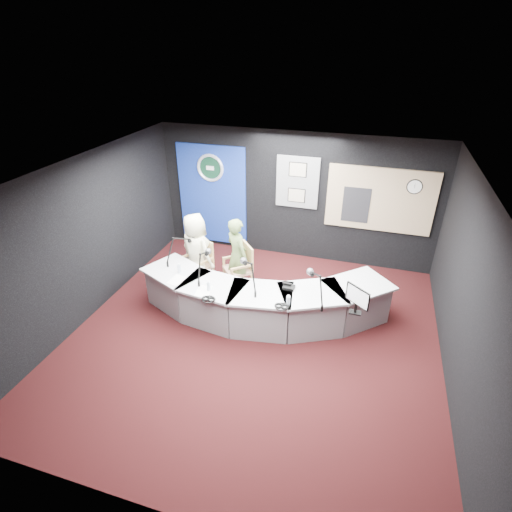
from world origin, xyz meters
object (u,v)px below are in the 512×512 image
(armchair_right, at_px, (238,268))
(armchair_left, at_px, (197,264))
(broadcast_desk, at_px, (260,300))
(person_man, at_px, (196,251))
(person_woman, at_px, (237,256))

(armchair_right, bearing_deg, armchair_left, -123.48)
(broadcast_desk, relative_size, armchair_left, 4.54)
(armchair_right, height_order, person_man, person_man)
(armchair_left, bearing_deg, person_man, 0.00)
(armchair_left, relative_size, person_man, 0.64)
(armchair_left, xyz_separation_m, armchair_right, (0.81, 0.10, -0.01))
(broadcast_desk, height_order, armchair_right, armchair_right)
(broadcast_desk, xyz_separation_m, person_woman, (-0.67, 0.73, 0.39))
(broadcast_desk, bearing_deg, person_man, 156.91)
(armchair_left, bearing_deg, armchair_right, 32.15)
(armchair_right, bearing_deg, broadcast_desk, 2.34)
(broadcast_desk, distance_m, armchair_left, 1.62)
(broadcast_desk, height_order, armchair_left, armchair_left)
(armchair_left, height_order, person_woman, person_woman)
(broadcast_desk, xyz_separation_m, armchair_left, (-1.48, 0.63, 0.12))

